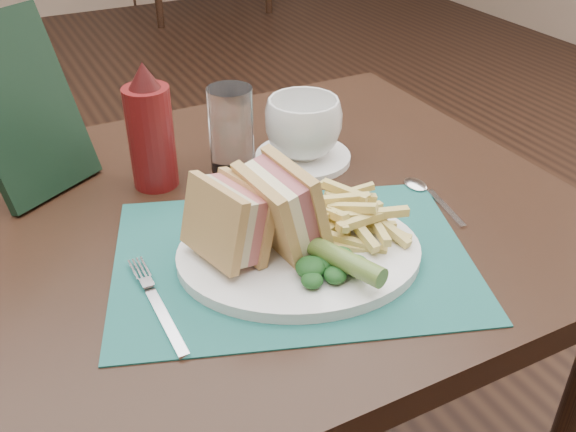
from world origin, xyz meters
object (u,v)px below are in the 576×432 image
object	(u,v)px
saucer	(303,157)
sandwich_half_a	(214,226)
placemat	(292,258)
drinking_glass	(231,130)
plate	(299,253)
coffee_cup	(303,127)
sandwich_half_b	(267,211)
check_presenter	(23,107)
table_main	(256,394)
ketchup_bottle	(150,126)

from	to	relation	value
saucer	sandwich_half_a	bearing A→B (deg)	-137.81
placemat	drinking_glass	xyz separation A→B (m)	(0.03, 0.25, 0.06)
plate	saucer	world-z (taller)	plate
plate	coffee_cup	size ratio (longest dim) A/B	2.54
sandwich_half_b	check_presenter	bearing A→B (deg)	119.76
table_main	placemat	world-z (taller)	placemat
coffee_cup	drinking_glass	distance (m)	0.11
sandwich_half_a	check_presenter	bearing A→B (deg)	101.12
coffee_cup	check_presenter	world-z (taller)	check_presenter
plate	saucer	xyz separation A→B (m)	(0.13, 0.23, -0.00)
check_presenter	placemat	bearing A→B (deg)	-84.48
placemat	plate	size ratio (longest dim) A/B	1.45
sandwich_half_a	placemat	bearing A→B (deg)	-24.01
table_main	ketchup_bottle	xyz separation A→B (m)	(-0.09, 0.13, 0.47)
sandwich_half_a	saucer	world-z (taller)	sandwich_half_a
ketchup_bottle	check_presenter	world-z (taller)	check_presenter
sandwich_half_a	coffee_cup	distance (m)	0.31
saucer	check_presenter	xyz separation A→B (m)	(-0.38, 0.11, 0.12)
saucer	coffee_cup	size ratio (longest dim) A/B	1.27
plate	ketchup_bottle	bearing A→B (deg)	129.83
plate	sandwich_half_a	world-z (taller)	sandwich_half_a
placemat	ketchup_bottle	size ratio (longest dim) A/B	2.34
plate	coffee_cup	xyz separation A→B (m)	(0.13, 0.23, 0.05)
coffee_cup	ketchup_bottle	bearing A→B (deg)	171.53
placemat	drinking_glass	bearing A→B (deg)	83.66
table_main	coffee_cup	distance (m)	0.46
placemat	coffee_cup	world-z (taller)	coffee_cup
sandwich_half_a	ketchup_bottle	bearing A→B (deg)	74.87
coffee_cup	ketchup_bottle	distance (m)	0.23
saucer	drinking_glass	distance (m)	0.13
table_main	plate	world-z (taller)	plate
table_main	plate	bearing A→B (deg)	-87.49
sandwich_half_b	placemat	bearing A→B (deg)	-25.80
coffee_cup	drinking_glass	bearing A→B (deg)	166.12
ketchup_bottle	check_presenter	bearing A→B (deg)	154.87
table_main	saucer	world-z (taller)	saucer
table_main	saucer	xyz separation A→B (m)	(0.14, 0.09, 0.38)
sandwich_half_a	sandwich_half_b	world-z (taller)	sandwich_half_b
plate	check_presenter	bearing A→B (deg)	146.28
table_main	placemat	xyz separation A→B (m)	(-0.00, -0.13, 0.38)
placemat	ketchup_bottle	bearing A→B (deg)	109.64
coffee_cup	check_presenter	bearing A→B (deg)	164.47
sandwich_half_b	drinking_glass	bearing A→B (deg)	72.30
plate	sandwich_half_a	distance (m)	0.12
coffee_cup	check_presenter	distance (m)	0.40
table_main	ketchup_bottle	distance (m)	0.49
table_main	ketchup_bottle	bearing A→B (deg)	126.11
sandwich_half_b	coffee_cup	bearing A→B (deg)	47.82
sandwich_half_b	check_presenter	size ratio (longest dim) A/B	0.43
placemat	saucer	distance (m)	0.26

